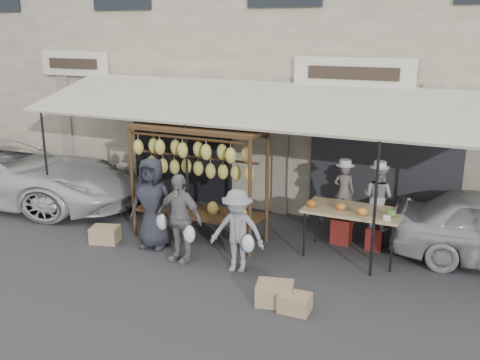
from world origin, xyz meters
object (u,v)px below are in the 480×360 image
(produce_table, at_px, (353,212))
(vendor_left, at_px, (344,191))
(vendor_right, at_px, (378,197))
(crate_near_a, at_px, (275,293))
(banana_rack, at_px, (197,162))
(customer_right, at_px, (237,231))
(crate_far, at_px, (105,235))
(customer_left, at_px, (153,203))
(customer_mid, at_px, (179,218))
(crate_near_b, at_px, (295,303))

(produce_table, distance_m, vendor_left, 0.70)
(vendor_right, relative_size, crate_near_a, 2.19)
(banana_rack, distance_m, customer_right, 1.80)
(vendor_left, distance_m, crate_far, 4.65)
(produce_table, distance_m, customer_left, 3.65)
(banana_rack, height_order, crate_far, banana_rack)
(customer_right, bearing_deg, customer_mid, 173.85)
(banana_rack, xyz_separation_m, customer_left, (-0.59, -0.66, -0.71))
(produce_table, height_order, crate_far, produce_table)
(vendor_left, xyz_separation_m, crate_near_a, (-0.30, -2.77, -0.87))
(customer_mid, height_order, customer_right, customer_mid)
(produce_table, bearing_deg, crate_near_a, -105.84)
(banana_rack, height_order, vendor_left, banana_rack)
(vendor_left, relative_size, vendor_right, 0.90)
(crate_near_b, bearing_deg, customer_mid, 160.82)
(crate_near_b, height_order, crate_far, crate_far)
(crate_near_a, bearing_deg, customer_left, 159.45)
(vendor_right, xyz_separation_m, customer_right, (-1.93, -1.94, -0.30))
(banana_rack, bearing_deg, vendor_right, 17.34)
(customer_left, distance_m, crate_near_b, 3.50)
(customer_right, height_order, crate_far, customer_right)
(vendor_left, xyz_separation_m, vendor_right, (0.64, -0.04, -0.02))
(crate_near_a, height_order, crate_near_b, crate_near_a)
(customer_right, relative_size, crate_near_b, 3.21)
(customer_mid, relative_size, crate_far, 3.08)
(banana_rack, height_order, customer_left, banana_rack)
(crate_far, bearing_deg, customer_left, 12.31)
(customer_left, bearing_deg, crate_near_b, -26.53)
(crate_far, bearing_deg, vendor_right, 21.38)
(crate_near_b, distance_m, crate_far, 4.31)
(produce_table, xyz_separation_m, vendor_left, (-0.32, 0.59, 0.17))
(vendor_right, xyz_separation_m, crate_near_a, (-0.94, -2.73, -0.86))
(banana_rack, relative_size, crate_near_b, 5.79)
(crate_far, bearing_deg, crate_near_a, -12.58)
(produce_table, height_order, customer_mid, customer_mid)
(banana_rack, xyz_separation_m, vendor_right, (3.22, 1.00, -0.56))
(vendor_left, bearing_deg, customer_right, 53.16)
(vendor_right, height_order, customer_right, vendor_right)
(crate_near_b, bearing_deg, vendor_left, 91.09)
(produce_table, xyz_separation_m, customer_left, (-3.48, -1.10, 0.00))
(customer_mid, relative_size, crate_near_b, 3.55)
(crate_near_a, distance_m, crate_far, 3.94)
(banana_rack, xyz_separation_m, produce_table, (2.89, 0.45, -0.71))
(produce_table, bearing_deg, vendor_right, 59.89)
(produce_table, xyz_separation_m, customer_mid, (-2.71, -1.42, -0.07))
(customer_right, bearing_deg, vendor_right, 36.84)
(customer_left, bearing_deg, crate_far, -174.26)
(banana_rack, distance_m, crate_far, 2.29)
(customer_mid, bearing_deg, crate_near_a, -13.33)
(vendor_right, relative_size, customer_mid, 0.75)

